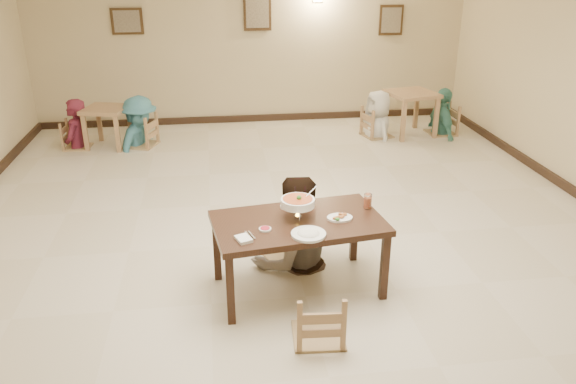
{
  "coord_description": "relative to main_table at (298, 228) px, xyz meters",
  "views": [
    {
      "loc": [
        -0.77,
        -5.56,
        3.02
      ],
      "look_at": [
        -0.06,
        -0.33,
        0.76
      ],
      "focal_mm": 35.0,
      "sensor_mm": 36.0,
      "label": 1
    }
  ],
  "objects": [
    {
      "name": "floor",
      "position": [
        0.05,
        0.95,
        -0.65
      ],
      "size": [
        10.0,
        10.0,
        0.0
      ],
      "primitive_type": "plane",
      "color": "beige",
      "rests_on": "ground"
    },
    {
      "name": "wall_back",
      "position": [
        0.05,
        5.95,
        0.85
      ],
      "size": [
        10.0,
        0.0,
        10.0
      ],
      "primitive_type": "plane",
      "rotation": [
        1.57,
        0.0,
        0.0
      ],
      "color": "beige",
      "rests_on": "floor"
    },
    {
      "name": "baseboard_back",
      "position": [
        0.05,
        5.92,
        -0.59
      ],
      "size": [
        8.0,
        0.06,
        0.12
      ],
      "primitive_type": "cube",
      "color": "black",
      "rests_on": "floor"
    },
    {
      "name": "picture_a",
      "position": [
        -2.15,
        5.91,
        1.25
      ],
      "size": [
        0.55,
        0.04,
        0.45
      ],
      "color": "#352314",
      "rests_on": "wall_back"
    },
    {
      "name": "picture_b",
      "position": [
        0.15,
        5.91,
        1.35
      ],
      "size": [
        0.5,
        0.04,
        0.6
      ],
      "color": "#352314",
      "rests_on": "wall_back"
    },
    {
      "name": "picture_c",
      "position": [
        2.65,
        5.91,
        1.2
      ],
      "size": [
        0.45,
        0.04,
        0.55
      ],
      "color": "#352314",
      "rests_on": "wall_back"
    },
    {
      "name": "main_table",
      "position": [
        0.0,
        0.0,
        0.0
      ],
      "size": [
        1.67,
        1.08,
        0.73
      ],
      "rotation": [
        0.0,
        0.0,
        0.13
      ],
      "color": "#351D12",
      "rests_on": "floor"
    },
    {
      "name": "chair_far",
      "position": [
        -0.01,
        0.64,
        -0.14
      ],
      "size": [
        0.48,
        0.48,
        1.03
      ],
      "rotation": [
        0.0,
        0.0,
        0.36
      ],
      "color": "tan",
      "rests_on": "floor"
    },
    {
      "name": "chair_near",
      "position": [
        0.06,
        -0.77,
        -0.19
      ],
      "size": [
        0.43,
        0.43,
        0.92
      ],
      "rotation": [
        0.0,
        0.0,
        3.07
      ],
      "color": "tan",
      "rests_on": "floor"
    },
    {
      "name": "main_diner",
      "position": [
        0.04,
        0.52,
        0.3
      ],
      "size": [
        1.09,
        0.95,
        1.91
      ],
      "primitive_type": "imported",
      "rotation": [
        0.0,
        0.0,
        3.41
      ],
      "color": "gray",
      "rests_on": "floor"
    },
    {
      "name": "curry_warmer",
      "position": [
        -0.0,
        0.03,
        0.25
      ],
      "size": [
        0.35,
        0.32,
        0.28
      ],
      "color": "silver",
      "rests_on": "main_table"
    },
    {
      "name": "rice_plate_far",
      "position": [
        -0.0,
        0.3,
        0.09
      ],
      "size": [
        0.26,
        0.26,
        0.06
      ],
      "color": "white",
      "rests_on": "main_table"
    },
    {
      "name": "rice_plate_near",
      "position": [
        0.04,
        -0.31,
        0.1
      ],
      "size": [
        0.31,
        0.31,
        0.07
      ],
      "color": "white",
      "rests_on": "main_table"
    },
    {
      "name": "fried_plate",
      "position": [
        0.38,
        -0.02,
        0.1
      ],
      "size": [
        0.24,
        0.24,
        0.05
      ],
      "color": "white",
      "rests_on": "main_table"
    },
    {
      "name": "chili_dish",
      "position": [
        -0.33,
        -0.16,
        0.09
      ],
      "size": [
        0.11,
        0.11,
        0.02
      ],
      "color": "white",
      "rests_on": "main_table"
    },
    {
      "name": "napkin_cutlery",
      "position": [
        -0.53,
        -0.32,
        0.09
      ],
      "size": [
        0.19,
        0.25,
        0.03
      ],
      "color": "white",
      "rests_on": "main_table"
    },
    {
      "name": "drink_glass",
      "position": [
        0.7,
        0.17,
        0.15
      ],
      "size": [
        0.08,
        0.08,
        0.15
      ],
      "color": "white",
      "rests_on": "main_table"
    },
    {
      "name": "bg_table_left",
      "position": [
        -2.49,
        4.73,
        -0.12
      ],
      "size": [
        0.81,
        0.81,
        0.67
      ],
      "rotation": [
        0.0,
        0.0,
        -0.25
      ],
      "color": "tan",
      "rests_on": "floor"
    },
    {
      "name": "bg_table_right",
      "position": [
        2.73,
        4.69,
        -0.02
      ],
      "size": [
        0.91,
        0.91,
        0.77
      ],
      "rotation": [
        0.0,
        0.0,
        0.21
      ],
      "color": "tan",
      "rests_on": "floor"
    },
    {
      "name": "bg_chair_ll",
      "position": [
        -3.01,
        4.71,
        -0.22
      ],
      "size": [
        0.41,
        0.41,
        0.87
      ],
      "rotation": [
        0.0,
        0.0,
        1.51
      ],
      "color": "tan",
      "rests_on": "floor"
    },
    {
      "name": "bg_chair_lr",
      "position": [
        -1.97,
        4.69,
        -0.14
      ],
      "size": [
        0.48,
        0.48,
        1.02
      ],
      "rotation": [
        0.0,
        0.0,
        -1.93
      ],
      "color": "tan",
      "rests_on": "floor"
    },
    {
      "name": "bg_chair_rl",
      "position": [
        2.13,
        4.67,
        -0.16
      ],
      "size": [
        0.47,
        0.47,
        0.99
      ],
      "rotation": [
        0.0,
        0.0,
        1.83
      ],
      "color": "tan",
      "rests_on": "floor"
    },
    {
      "name": "bg_chair_rr",
      "position": [
        3.32,
        4.66,
        -0.15
      ],
      "size": [
        0.47,
        0.47,
        1.0
      ],
      "rotation": [
        0.0,
        0.0,
        -1.52
      ],
      "color": "tan",
      "rests_on": "floor"
    },
    {
      "name": "bg_diner_a",
      "position": [
        -3.01,
        4.71,
        0.18
      ],
      "size": [
        0.5,
        0.67,
        1.66
      ],
      "primitive_type": "imported",
      "rotation": [
        0.0,
        0.0,
        4.53
      ],
      "color": "maroon",
      "rests_on": "floor"
    },
    {
      "name": "bg_diner_b",
      "position": [
        -1.97,
        4.69,
        0.19
      ],
      "size": [
        1.03,
        1.25,
        1.69
      ],
      "primitive_type": "imported",
      "rotation": [
        0.0,
        0.0,
        1.14
      ],
      "color": "teal",
      "rests_on": "floor"
    },
    {
      "name": "bg_diner_c",
      "position": [
        2.13,
        4.67,
        0.17
      ],
      "size": [
        0.67,
        0.89,
        1.64
      ],
      "primitive_type": "imported",
      "rotation": [
        0.0,
        0.0,
        4.92
      ],
      "color": "silver",
      "rests_on": "floor"
    },
    {
      "name": "bg_diner_d",
      "position": [
        3.32,
        4.66,
        0.18
      ],
      "size": [
        0.42,
        0.97,
        1.65
      ],
      "primitive_type": "imported",
      "rotation": [
        0.0,
        0.0,
        1.58
      ],
      "color": "teal",
      "rests_on": "floor"
    }
  ]
}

